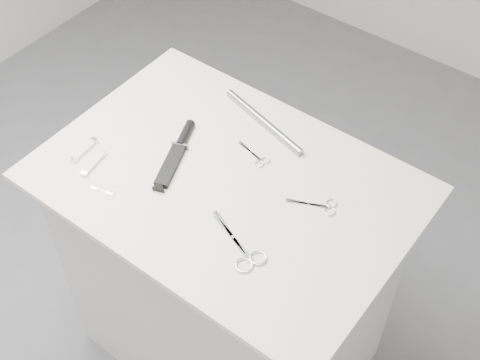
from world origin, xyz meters
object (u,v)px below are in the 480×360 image
Objects in this scene: embroidery_scissors_a at (322,206)px; pocket_knife_a at (84,150)px; metal_rail at (264,121)px; tiny_scissors at (106,192)px; sheathed_knife at (177,151)px; embroidery_scissors_b at (257,158)px; plinth at (229,277)px; large_shears at (245,253)px; pocket_knife_b at (93,163)px.

embroidery_scissors_a is 0.68m from pocket_knife_a.
pocket_knife_a reaches higher than embroidery_scissors_a.
tiny_scissors is at bearing -111.01° from metal_rail.
pocket_knife_a is (-0.21, -0.15, -0.00)m from sheathed_knife.
sheathed_knife reaches higher than embroidery_scissors_b.
metal_rail is (0.12, 0.24, 0.00)m from sheathed_knife.
pocket_knife_a is at bearing 175.40° from embroidery_scissors_a.
metal_rail is at bearing 101.58° from plinth.
large_shears is at bearing -4.96° from tiny_scissors.
embroidery_scissors_b and tiny_scissors have the same top height.
tiny_scissors is 0.23× the size of metal_rail.
tiny_scissors reaches higher than plinth.
tiny_scissors is at bearing -112.15° from embroidery_scissors_b.
metal_rail reaches higher than large_shears.
sheathed_knife is 2.44× the size of pocket_knife_a.
embroidery_scissors_a is (0.07, 0.24, -0.00)m from large_shears.
metal_rail is (-0.05, 0.24, 0.48)m from plinth.
plinth is 0.54m from metal_rail.
large_shears is 0.42m from tiny_scissors.
large_shears is at bearing -96.98° from pocket_knife_a.
plinth is at bearing 172.53° from embroidery_scissors_a.
pocket_knife_a is (-0.57, 0.01, 0.00)m from large_shears.
large_shears is 0.25m from embroidery_scissors_a.
embroidery_scissors_b is at bearing 40.56° from tiny_scissors.
sheathed_knife is (-0.19, -0.12, 0.01)m from embroidery_scissors_b.
large_shears is 1.71× the size of embroidery_scissors_b.
pocket_knife_b is 0.31× the size of metal_rail.
pocket_knife_b reaches higher than embroidery_scissors_b.
plinth is at bearing -74.32° from pocket_knife_a.
tiny_scissors is 0.72× the size of pocket_knife_a.
pocket_knife_b reaches higher than embroidery_scissors_a.
pocket_knife_a is at bearing 104.64° from sheathed_knife.
sheathed_knife is at bearing -179.45° from plinth.
pocket_knife_a is (-0.16, 0.07, 0.00)m from tiny_scissors.
embroidery_scissors_a is 1.28× the size of pocket_knife_a.
tiny_scissors is at bearing -127.11° from pocket_knife_b.
embroidery_scissors_a is (0.25, 0.08, 0.47)m from plinth.
embroidery_scissors_a and embroidery_scissors_b have the same top height.
sheathed_knife is (-0.43, -0.08, 0.01)m from embroidery_scissors_a.
pocket_knife_b is (-0.51, -0.01, 0.00)m from large_shears.
sheathed_knife reaches higher than pocket_knife_b.
embroidery_scissors_b is (0.02, 0.12, 0.47)m from plinth.
large_shears is at bearing -135.37° from sheathed_knife.
metal_rail is (0.33, 0.39, 0.00)m from pocket_knife_a.
metal_rail is at bearing -48.20° from sheathed_knife.
metal_rail reaches higher than embroidery_scissors_b.
pocket_knife_a reaches higher than large_shears.
plinth is 0.60m from pocket_knife_b.
metal_rail is (-0.30, 0.16, 0.01)m from embroidery_scissors_a.
embroidery_scissors_b is at bearing -58.74° from pocket_knife_b.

